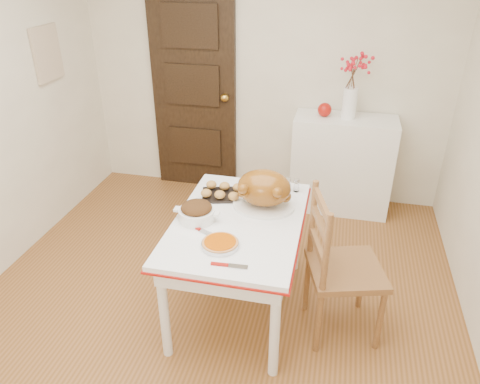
% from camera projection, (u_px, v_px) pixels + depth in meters
% --- Properties ---
extents(floor, '(3.50, 4.00, 0.00)m').
position_uv_depth(floor, '(209.00, 318.00, 3.20)').
color(floor, brown).
rests_on(floor, ground).
extents(wall_back, '(3.50, 0.00, 2.50)m').
position_uv_depth(wall_back, '(264.00, 72.00, 4.32)').
color(wall_back, beige).
rests_on(wall_back, ground).
extents(door_back, '(0.85, 0.06, 2.06)m').
position_uv_depth(door_back, '(194.00, 91.00, 4.54)').
color(door_back, black).
rests_on(door_back, ground).
extents(photo_board, '(0.03, 0.35, 0.45)m').
position_uv_depth(photo_board, '(47.00, 53.00, 3.86)').
color(photo_board, beige).
rests_on(photo_board, ground).
extents(sideboard, '(0.93, 0.41, 0.93)m').
position_uv_depth(sideboard, '(341.00, 165.00, 4.35)').
color(sideboard, white).
rests_on(sideboard, floor).
extents(kitchen_table, '(0.84, 1.22, 0.73)m').
position_uv_depth(kitchen_table, '(238.00, 265.00, 3.14)').
color(kitchen_table, white).
rests_on(kitchen_table, floor).
extents(chair_oak, '(0.56, 0.56, 1.03)m').
position_uv_depth(chair_oak, '(346.00, 266.00, 2.89)').
color(chair_oak, brown).
rests_on(chair_oak, floor).
extents(berry_vase, '(0.30, 0.30, 0.58)m').
position_uv_depth(berry_vase, '(352.00, 87.00, 3.99)').
color(berry_vase, white).
rests_on(berry_vase, sideboard).
extents(apple, '(0.13, 0.13, 0.13)m').
position_uv_depth(apple, '(325.00, 110.00, 4.14)').
color(apple, '#9B110A').
rests_on(apple, sideboard).
extents(turkey_platter, '(0.50, 0.45, 0.27)m').
position_uv_depth(turkey_platter, '(264.00, 190.00, 3.05)').
color(turkey_platter, '#8F4F14').
rests_on(turkey_platter, kitchen_table).
extents(pumpkin_pie, '(0.28, 0.28, 0.05)m').
position_uv_depth(pumpkin_pie, '(220.00, 243.00, 2.70)').
color(pumpkin_pie, '#B14600').
rests_on(pumpkin_pie, kitchen_table).
extents(stuffing_dish, '(0.34, 0.29, 0.12)m').
position_uv_depth(stuffing_dish, '(197.00, 212.00, 2.95)').
color(stuffing_dish, '#38220C').
rests_on(stuffing_dish, kitchen_table).
extents(rolls_tray, '(0.33, 0.29, 0.08)m').
position_uv_depth(rolls_tray, '(222.00, 191.00, 3.23)').
color(rolls_tray, '#B07C37').
rests_on(rolls_tray, kitchen_table).
extents(pie_server, '(0.21, 0.07, 0.01)m').
position_uv_depth(pie_server, '(229.00, 265.00, 2.54)').
color(pie_server, silver).
rests_on(pie_server, kitchen_table).
extents(carving_knife, '(0.25, 0.16, 0.01)m').
position_uv_depth(carving_knife, '(204.00, 231.00, 2.84)').
color(carving_knife, silver).
rests_on(carving_knife, kitchen_table).
extents(drinking_glass, '(0.09, 0.09, 0.12)m').
position_uv_depth(drinking_glass, '(263.00, 179.00, 3.35)').
color(drinking_glass, white).
rests_on(drinking_glass, kitchen_table).
extents(shaker_pair, '(0.11, 0.07, 0.10)m').
position_uv_depth(shaker_pair, '(292.00, 185.00, 3.30)').
color(shaker_pair, white).
rests_on(shaker_pair, kitchen_table).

